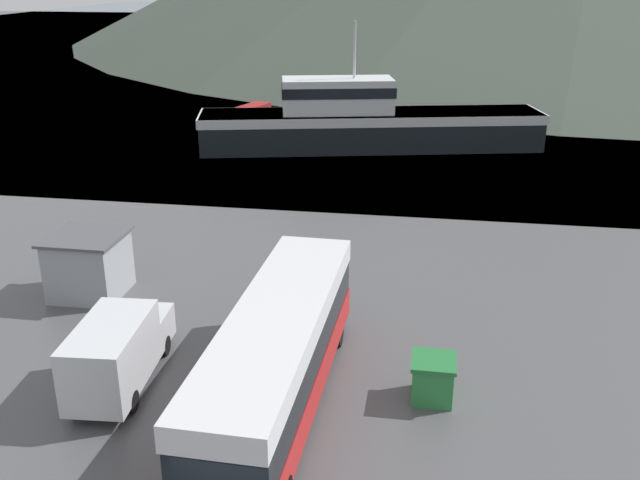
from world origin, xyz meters
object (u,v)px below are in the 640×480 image
(delivery_van, at_px, (118,350))
(storage_bin, at_px, (433,378))
(small_boat, at_px, (249,112))
(tour_bus, at_px, (278,354))
(fishing_boat, at_px, (365,122))
(dock_kiosk, at_px, (89,265))

(delivery_van, bearing_deg, storage_bin, 0.60)
(small_boat, bearing_deg, tour_bus, 122.84)
(fishing_boat, distance_m, storage_bin, 33.33)
(tour_bus, height_order, dock_kiosk, tour_bus)
(dock_kiosk, distance_m, small_boat, 37.17)
(fishing_boat, relative_size, dock_kiosk, 8.61)
(fishing_boat, bearing_deg, dock_kiosk, -30.43)
(tour_bus, xyz_separation_m, delivery_van, (-5.36, 0.43, -0.61))
(fishing_boat, bearing_deg, tour_bus, -11.51)
(tour_bus, height_order, fishing_boat, fishing_boat)
(tour_bus, distance_m, dock_kiosk, 11.67)
(storage_bin, bearing_deg, dock_kiosk, 158.77)
(tour_bus, bearing_deg, delivery_van, 176.78)
(storage_bin, bearing_deg, small_boat, 111.83)
(storage_bin, bearing_deg, delivery_van, -175.10)
(fishing_boat, bearing_deg, small_boat, -143.42)
(delivery_van, xyz_separation_m, storage_bin, (10.00, 0.86, -0.58))
(dock_kiosk, xyz_separation_m, small_boat, (-2.91, 37.05, -0.78))
(dock_kiosk, bearing_deg, fishing_boat, 72.68)
(tour_bus, distance_m, fishing_boat, 34.13)
(storage_bin, bearing_deg, tour_bus, -164.47)
(delivery_van, xyz_separation_m, small_boat, (-7.03, 43.40, -0.75))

